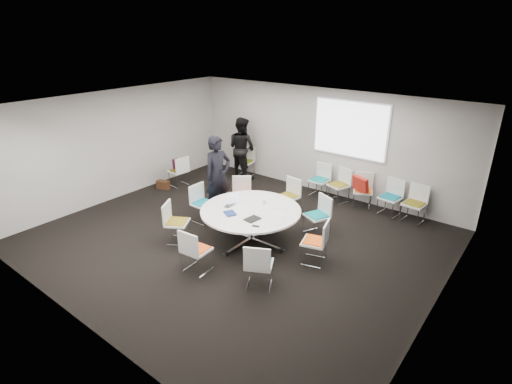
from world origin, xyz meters
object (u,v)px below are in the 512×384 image
Objects in this scene: maroon_bag at (178,165)px; cup at (264,202)px; chair_ring_f at (177,230)px; chair_back_e at (413,211)px; chair_back_b at (338,191)px; chair_ring_h at (259,273)px; chair_back_a at (319,186)px; person_main at (218,176)px; chair_ring_g at (197,258)px; chair_spare_left at (179,177)px; chair_ring_c at (288,203)px; conference_table at (251,218)px; chair_ring_b at (317,223)px; chair_ring_e at (203,210)px; brown_bag at (163,185)px; person_back at (242,148)px; laptop at (232,205)px; chair_back_d at (390,204)px; chair_back_c at (362,197)px; chair_person_back at (245,167)px; chair_ring_a at (315,250)px; chair_ring_d at (242,202)px.

cup is at bearing -12.86° from maroon_bag.
chair_ring_f and chair_back_e have the same top height.
chair_back_b reaches higher than cup.
chair_back_a is at bearing 77.90° from chair_ring_h.
person_main is at bearing -16.40° from maroon_bag.
chair_ring_g is 5.18m from chair_back_e.
chair_spare_left reaches higher than cup.
chair_ring_c is 1.81m from person_main.
conference_table is 1.48m from chair_ring_b.
chair_ring_e and chair_ring_h have the same top height.
chair_ring_c reaches higher than brown_bag.
person_back is 3.71m from laptop.
chair_back_b is 3.30m from laptop.
chair_back_d is 5.76m from maroon_bag.
person_back reaches higher than chair_ring_h.
chair_back_c is 1.00× the size of chair_person_back.
chair_ring_g is 1.00× the size of chair_back_b.
chair_back_b is (0.61, 1.43, 0.00)m from chair_ring_c.
chair_back_c is at bearing -173.16° from person_back.
chair_back_e is (0.57, -0.03, 0.00)m from chair_back_d.
chair_back_e is (1.30, 4.21, 0.00)m from chair_ring_h.
person_main is 2.46m from brown_bag.
chair_back_a is 2.64m from person_back.
chair_person_back is at bearing -84.63° from person_back.
chair_ring_c is 1.45m from chair_back_a.
chair_ring_f is 1.93m from cup.
chair_ring_h is at bearing -46.64° from conference_table.
chair_back_a is 0.48× the size of person_back.
chair_back_a is at bearing -82.91° from chair_ring_c.
chair_ring_a is 1.00× the size of chair_ring_f.
chair_ring_a is at bearing 81.78° from chair_ring_f.
chair_back_c is (2.60, 3.00, 0.00)m from chair_ring_e.
chair_back_a reaches higher than laptop.
chair_ring_b is 0.46× the size of person_main.
person_main is at bearing 70.26° from chair_back_b.
chair_ring_c is 1.30m from cup.
conference_table is 3.08m from chair_back_b.
chair_ring_f is (-2.16, -2.08, 0.00)m from chair_ring_b.
chair_spare_left is 0.46× the size of person_main.
person_back is at bearing -89.18° from chair_ring_d.
chair_person_back is 2.54m from brown_bag.
chair_ring_b is 2.88× the size of laptop.
person_main is at bearing 64.26° from chair_ring_a.
maroon_bag is at bearing 86.66° from person_main.
chair_ring_e is 1.62m from cup.
cup is at bearing 81.79° from chair_ring_g.
chair_back_c reaches higher than cup.
cup is 3.76m from maroon_bag.
chair_ring_a is 1.00× the size of chair_ring_g.
chair_back_e is (0.93, 2.93, 0.00)m from chair_ring_a.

